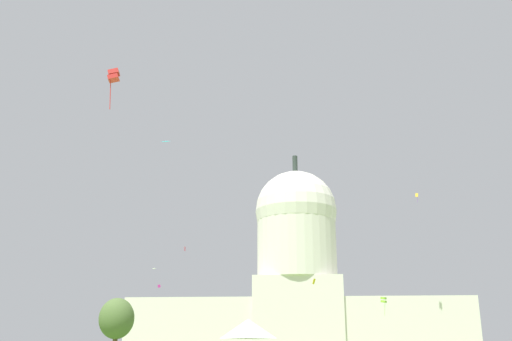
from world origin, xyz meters
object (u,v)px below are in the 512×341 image
Objects in this scene: kite_cyan_high at (164,144)px; kite_pink_mid at (185,249)px; kite_gold_high at (417,196)px; kite_lime_low at (384,300)px; kite_red_mid at (114,76)px; kite_yellow_mid at (314,281)px; kite_magenta_mid at (159,286)px; tree_west_far at (117,319)px; kite_white_mid at (152,270)px; capitol_building at (298,287)px.

kite_cyan_high is 1.25× the size of kite_pink_mid.
kite_lime_low is (-16.91, -34.68, -33.92)m from kite_gold_high.
kite_cyan_high reaches higher than kite_red_mid.
kite_pink_mid is 129.60m from kite_red_mid.
kite_yellow_mid is 0.41× the size of kite_red_mid.
kite_cyan_high is 63.24m from kite_lime_low.
kite_pink_mid is 1.43× the size of kite_magenta_mid.
kite_pink_mid is 0.32× the size of kite_lime_low.
kite_magenta_mid is at bearing 98.62° from kite_lime_low.
tree_west_far is 34.69m from kite_cyan_high.
kite_yellow_mid reaches higher than kite_magenta_mid.
kite_cyan_high is 1.38× the size of kite_white_mid.
capitol_building is at bearing 51.10° from kite_lime_low.
kite_pink_mid is at bearing 90.17° from tree_west_far.
capitol_building is at bearing -13.41° from kite_red_mid.
kite_gold_high is 2.17× the size of kite_pink_mid.
kite_lime_low is at bearing -28.38° from kite_red_mid.
kite_gold_high is 2.40× the size of kite_white_mid.
tree_west_far is 7.81× the size of kite_yellow_mid.
kite_lime_low is (20.01, -61.18, -9.42)m from capitol_building.
kite_yellow_mid reaches higher than tree_west_far.
tree_west_far is 67.32m from kite_yellow_mid.
kite_magenta_mid is (-8.22, 42.24, 0.94)m from kite_white_mid.
kite_red_mid is (-20.61, -117.37, 5.40)m from kite_yellow_mid.
tree_west_far is 69.04m from kite_pink_mid.
kite_gold_high reaches higher than kite_cyan_high.
kite_yellow_mid is 28.30m from kite_lime_low.
tree_west_far is 7.11× the size of kite_cyan_high.
kite_white_mid is at bearing 139.35° from kite_lime_low.
kite_yellow_mid is at bearing -83.27° from capitol_building.
kite_yellow_mid reaches higher than kite_white_mid.
kite_yellow_mid is at bearing 88.14° from kite_white_mid.
kite_pink_mid is 66.08m from kite_lime_low.
kite_white_mid is 0.32× the size of kite_red_mid.
kite_gold_high reaches higher than kite_yellow_mid.
kite_red_mid is (-52.99, -129.37, -21.61)m from kite_gold_high.
kite_pink_mid is (-8.04, 66.73, -9.89)m from kite_cyan_high.
tree_west_far is 59.88m from kite_magenta_mid.
capitol_building reaches higher than tree_west_far.
kite_cyan_high is 1.10× the size of kite_yellow_mid.
capitol_building is at bearing 47.40° from kite_magenta_mid.
kite_white_mid is (2.36, -48.68, -12.76)m from kite_pink_mid.
kite_pink_mid is at bearing 49.94° from kite_gold_high.
kite_magenta_mid is 0.25× the size of kite_red_mid.
kite_yellow_mid is (4.55, -38.51, -2.52)m from capitol_building.
kite_gold_high is at bearing 12.46° from kite_magenta_mid.
kite_white_mid is 0.80× the size of kite_yellow_mid.
capitol_building is 99.64m from kite_cyan_high.
kite_gold_high is 72.59m from kite_pink_mid.
capitol_building is 117.82× the size of kite_magenta_mid.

